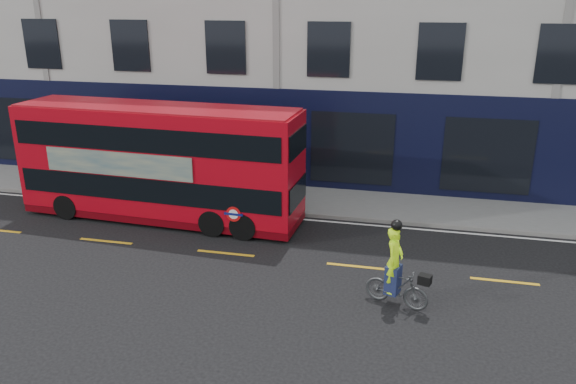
% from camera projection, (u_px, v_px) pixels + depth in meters
% --- Properties ---
extents(ground, '(120.00, 120.00, 0.00)m').
position_uv_depth(ground, '(208.00, 276.00, 15.59)').
color(ground, black).
rests_on(ground, ground).
extents(pavement, '(60.00, 3.00, 0.12)m').
position_uv_depth(pavement, '(268.00, 197.00, 21.55)').
color(pavement, gray).
rests_on(pavement, ground).
extents(kerb, '(60.00, 0.12, 0.13)m').
position_uv_depth(kerb, '(257.00, 211.00, 20.17)').
color(kerb, slate).
rests_on(kerb, ground).
extents(road_edge_line, '(58.00, 0.10, 0.01)m').
position_uv_depth(road_edge_line, '(255.00, 215.00, 19.91)').
color(road_edge_line, silver).
rests_on(road_edge_line, ground).
extents(lane_dashes, '(58.00, 0.12, 0.01)m').
position_uv_depth(lane_dashes, '(226.00, 253.00, 16.97)').
color(lane_dashes, gold).
rests_on(lane_dashes, ground).
extents(bus, '(9.90, 2.74, 3.94)m').
position_uv_depth(bus, '(160.00, 162.00, 19.06)').
color(bus, '#AE0614').
rests_on(bus, ground).
extents(cyclist, '(1.69, 0.94, 2.29)m').
position_uv_depth(cyclist, '(396.00, 277.00, 13.89)').
color(cyclist, '#424547').
rests_on(cyclist, ground).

